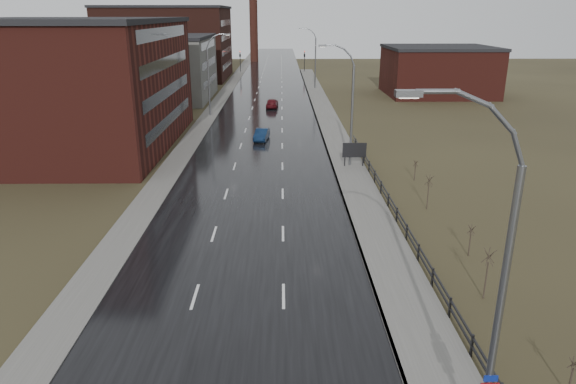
{
  "coord_description": "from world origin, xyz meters",
  "views": [
    {
      "loc": [
        2.24,
        -11.35,
        13.92
      ],
      "look_at": [
        2.63,
        19.97,
        3.0
      ],
      "focal_mm": 32.0,
      "sensor_mm": 36.0,
      "label": 1
    }
  ],
  "objects_px": {
    "billboard": "(354,151)",
    "streetlight_main": "(491,293)",
    "car_far": "(272,103)",
    "car_near": "(262,135)"
  },
  "relations": [
    {
      "from": "billboard",
      "to": "car_near",
      "type": "distance_m",
      "value": 14.54
    },
    {
      "from": "billboard",
      "to": "car_far",
      "type": "xyz_separation_m",
      "value": [
        -8.31,
        32.89,
        -0.93
      ]
    },
    {
      "from": "streetlight_main",
      "to": "car_far",
      "type": "distance_m",
      "value": 67.06
    },
    {
      "from": "streetlight_main",
      "to": "car_near",
      "type": "xyz_separation_m",
      "value": [
        -8.54,
        44.76,
        -5.4
      ]
    },
    {
      "from": "billboard",
      "to": "car_far",
      "type": "bearing_deg",
      "value": 104.19
    },
    {
      "from": "streetlight_main",
      "to": "car_far",
      "type": "relative_size",
      "value": 2.78
    },
    {
      "from": "car_near",
      "to": "streetlight_main",
      "type": "bearing_deg",
      "value": -72.01
    },
    {
      "from": "billboard",
      "to": "streetlight_main",
      "type": "bearing_deg",
      "value": -91.07
    },
    {
      "from": "streetlight_main",
      "to": "billboard",
      "type": "height_order",
      "value": "streetlight_main"
    },
    {
      "from": "car_near",
      "to": "car_far",
      "type": "distance_m",
      "value": 21.67
    }
  ]
}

